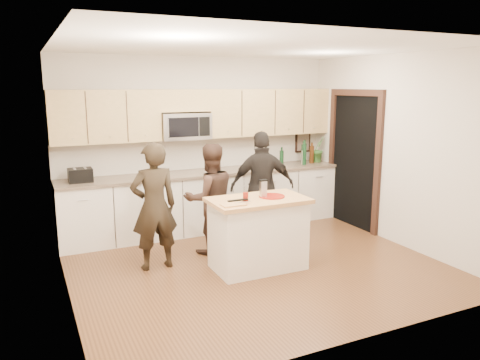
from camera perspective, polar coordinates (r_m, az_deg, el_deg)
name	(u,v)px	position (r m, az deg, el deg)	size (l,w,h in m)	color
floor	(255,265)	(6.10, 1.89, -10.30)	(4.50, 4.50, 0.00)	brown
room_shell	(256,130)	(5.69, 2.00, 6.11)	(4.52, 4.02, 2.71)	#BEB3A2
back_cabinetry	(207,200)	(7.42, -4.03, -2.50)	(4.50, 0.66, 0.94)	silver
upper_cabinetry	(204,113)	(7.36, -4.35, 8.19)	(4.50, 0.33, 0.75)	tan
microwave	(185,126)	(7.23, -6.78, 6.55)	(0.76, 0.41, 0.40)	silver
doorway	(354,155)	(7.72, 13.75, 2.93)	(0.06, 1.25, 2.20)	black
framed_picture	(303,141)	(8.41, 7.66, 4.68)	(0.30, 0.03, 0.38)	black
dish_towel	(150,188)	(6.89, -10.88, -0.96)	(0.34, 0.60, 0.48)	white
island	(258,233)	(5.86, 2.21, -6.49)	(1.20, 0.71, 0.90)	silver
red_plate	(272,196)	(5.82, 3.91, -1.99)	(0.32, 0.32, 0.02)	maroon
box_grater	(263,188)	(5.75, 2.86, -0.95)	(0.10, 0.06, 0.21)	silver
drink_glass	(246,197)	(5.60, 0.69, -2.05)	(0.07, 0.07, 0.10)	maroon
cutting_board	(233,205)	(5.40, -0.81, -3.03)	(0.28, 0.16, 0.02)	tan
tongs	(238,200)	(5.53, -0.27, -2.48)	(0.26, 0.03, 0.02)	black
knife	(244,202)	(5.47, 0.44, -2.70)	(0.19, 0.02, 0.01)	silver
toaster	(80,175)	(6.85, -18.89, 0.55)	(0.32, 0.24, 0.20)	black
bottle_cluster	(302,153)	(8.06, 7.59, 3.23)	(0.64, 0.28, 0.42)	black
orchid	(318,149)	(8.29, 9.50, 3.74)	(0.25, 0.20, 0.45)	#366829
woman_left	(154,206)	(5.86, -10.43, -3.19)	(0.58, 0.38, 1.59)	black
woman_center	(210,199)	(6.34, -3.65, -2.30)	(0.73, 0.57, 1.51)	#312018
woman_right	(262,187)	(6.84, 2.73, -0.80)	(0.95, 0.39, 1.62)	black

